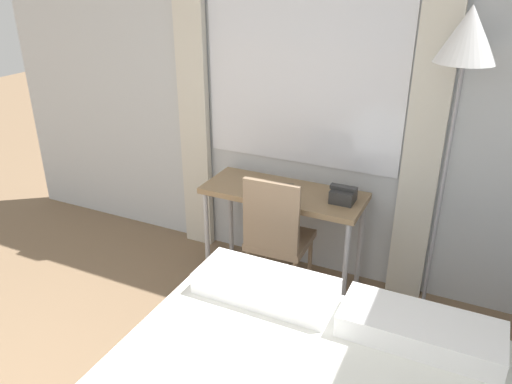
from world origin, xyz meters
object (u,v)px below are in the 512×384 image
Objects in this scene: desk_chair at (277,234)px; desk at (283,200)px; book at (275,190)px; telephone at (343,195)px; standing_lamp at (464,63)px.

desk is at bearing 100.41° from desk_chair.
book reaches higher than desk.
telephone is 0.48m from book.
standing_lamp is at bearing 0.12° from desk.
desk is 1.21× the size of desk_chair.
telephone reaches higher than book.
book is (-0.10, 0.19, 0.23)m from desk_chair.
standing_lamp is 1.08m from telephone.
standing_lamp is (1.02, 0.00, 1.02)m from desk.
standing_lamp is 11.15× the size of telephone.
desk is at bearing -179.04° from telephone.
book is at bearing -174.78° from telephone.
standing_lamp is 6.92× the size of book.
standing_lamp is 1.42m from book.
standing_lamp is at bearing -0.47° from telephone.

